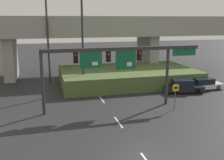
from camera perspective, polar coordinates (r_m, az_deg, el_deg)
name	(u,v)px	position (r m, az deg, el deg)	size (l,w,h in m)	color
ground_plane	(142,154)	(17.02, 6.45, -15.67)	(160.00, 160.00, 0.00)	#262628
lane_markings	(102,100)	(27.33, -2.22, -4.28)	(0.14, 27.79, 0.01)	silver
signal_gantry	(118,60)	(23.71, 1.39, 4.48)	(14.79, 0.44, 5.71)	#2D2D30
speed_limit_sign	(175,93)	(24.55, 13.63, -2.79)	(0.60, 0.11, 2.45)	#4C4C4C
highway_light_pole_near	(47,27)	(34.57, -13.93, 11.04)	(0.70, 0.36, 13.53)	#2D2D30
highway_light_pole_far	(82,24)	(30.28, -6.51, 11.97)	(0.70, 0.36, 14.46)	#2D2D30
overpass_bridge	(83,33)	(38.74, -6.40, 10.23)	(47.67, 7.23, 8.56)	gray
grass_embankment	(127,76)	(34.25, 3.39, 0.87)	(17.10, 9.99, 1.84)	#4C6033
parked_sedan_near_right	(183,86)	(30.97, 15.22, -1.34)	(4.52, 2.69, 1.50)	black
parked_sedan_mid_right	(203,84)	(33.02, 19.26, -0.83)	(4.49, 2.04, 1.35)	silver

